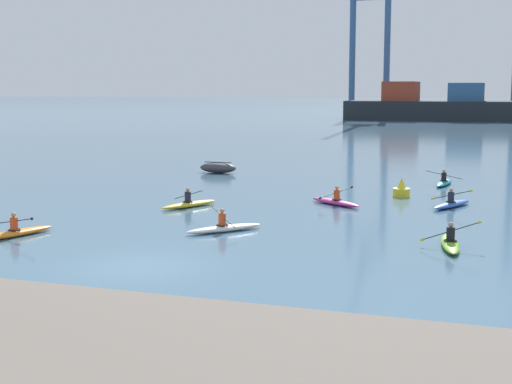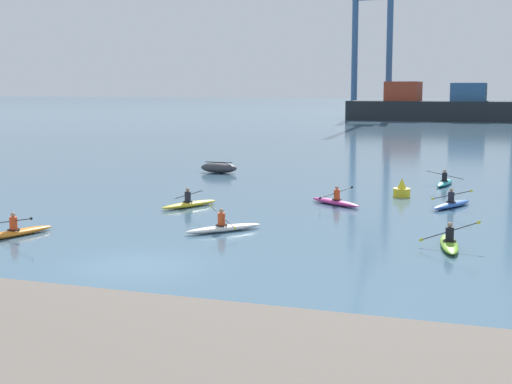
{
  "view_description": "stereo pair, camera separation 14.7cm",
  "coord_description": "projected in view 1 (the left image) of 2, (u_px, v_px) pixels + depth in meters",
  "views": [
    {
      "loc": [
        11.22,
        -20.98,
        5.72
      ],
      "look_at": [
        -0.7,
        13.55,
        0.6
      ],
      "focal_mm": 52.22,
      "sensor_mm": 36.0,
      "label": 1
    },
    {
      "loc": [
        11.36,
        -20.93,
        5.72
      ],
      "look_at": [
        -0.7,
        13.55,
        0.6
      ],
      "focal_mm": 52.22,
      "sensor_mm": 36.0,
      "label": 2
    }
  ],
  "objects": [
    {
      "name": "container_barge",
      "position": [
        467.0,
        106.0,
        130.53
      ],
      "size": [
        41.35,
        11.62,
        7.38
      ],
      "color": "#1E2328",
      "rests_on": "ground"
    },
    {
      "name": "kayak_blue",
      "position": [
        452.0,
        204.0,
        35.94
      ],
      "size": [
        2.06,
        3.36,
        0.98
      ],
      "color": "#2856B2",
      "rests_on": "ground"
    },
    {
      "name": "kayak_yellow",
      "position": [
        189.0,
        204.0,
        35.97
      ],
      "size": [
        2.03,
        3.34,
        0.98
      ],
      "color": "yellow",
      "rests_on": "ground"
    },
    {
      "name": "kayak_lime",
      "position": [
        450.0,
        243.0,
        26.86
      ],
      "size": [
        2.16,
        3.45,
        1.04
      ],
      "color": "#7ABC2D",
      "rests_on": "ground"
    },
    {
      "name": "kayak_magenta",
      "position": [
        336.0,
        201.0,
        36.68
      ],
      "size": [
        3.11,
        2.47,
        0.95
      ],
      "color": "#C13384",
      "rests_on": "ground"
    },
    {
      "name": "channel_buoy",
      "position": [
        401.0,
        190.0,
        39.4
      ],
      "size": [
        0.9,
        0.9,
        1.0
      ],
      "color": "yellow",
      "rests_on": "ground"
    },
    {
      "name": "kayak_teal",
      "position": [
        444.0,
        182.0,
        44.15
      ],
      "size": [
        2.25,
        3.44,
        0.95
      ],
      "color": "teal",
      "rests_on": "ground"
    },
    {
      "name": "kayak_orange",
      "position": [
        16.0,
        232.0,
        28.89
      ],
      "size": [
        2.18,
        3.43,
        0.95
      ],
      "color": "orange",
      "rests_on": "ground"
    },
    {
      "name": "capsized_dinghy",
      "position": [
        218.0,
        168.0,
        50.38
      ],
      "size": [
        2.62,
        1.16,
        0.76
      ],
      "color": "#38383D",
      "rests_on": "ground"
    },
    {
      "name": "ground_plane",
      "position": [
        140.0,
        266.0,
        24.06
      ],
      "size": [
        800.0,
        800.0,
        0.0
      ],
      "primitive_type": "plane",
      "color": "#476B84"
    },
    {
      "name": "kayak_white",
      "position": [
        224.0,
        227.0,
        29.83
      ],
      "size": [
        2.64,
        3.0,
        0.99
      ],
      "color": "silver",
      "rests_on": "ground"
    },
    {
      "name": "gantry_crane_west",
      "position": [
        370.0,
        20.0,
        143.07
      ],
      "size": [
        7.99,
        19.38,
        39.91
      ],
      "color": "#335684",
      "rests_on": "ground"
    }
  ]
}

